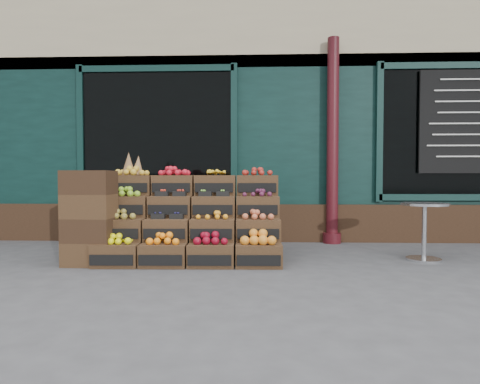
{
  "coord_description": "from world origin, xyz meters",
  "views": [
    {
      "loc": [
        -0.01,
        -4.29,
        1.02
      ],
      "look_at": [
        -0.2,
        0.7,
        0.85
      ],
      "focal_mm": 30.0,
      "sensor_mm": 36.0,
      "label": 1
    }
  ],
  "objects": [
    {
      "name": "crate_display",
      "position": [
        -0.81,
        0.76,
        0.42
      ],
      "size": [
        2.21,
        1.11,
        1.37
      ],
      "rotation": [
        0.0,
        0.0,
        0.03
      ],
      "color": "#422C1A",
      "rests_on": "ground"
    },
    {
      "name": "spare_crates",
      "position": [
        -1.96,
        0.34,
        0.56
      ],
      "size": [
        0.56,
        0.4,
        1.11
      ],
      "rotation": [
        0.0,
        0.0,
        -0.02
      ],
      "color": "#422C1A",
      "rests_on": "ground"
    },
    {
      "name": "shopkeeper",
      "position": [
        -1.61,
        2.62,
        1.04
      ],
      "size": [
        0.9,
        0.76,
        2.08
      ],
      "primitive_type": "imported",
      "rotation": [
        0.0,
        0.0,
        3.55
      ],
      "color": "#154B18",
      "rests_on": "ground"
    },
    {
      "name": "bistro_table",
      "position": [
        2.08,
        0.74,
        0.45
      ],
      "size": [
        0.57,
        0.57,
        0.72
      ],
      "rotation": [
        0.0,
        0.0,
        0.03
      ],
      "color": "#AEB1B5",
      "rests_on": "ground"
    },
    {
      "name": "shop_facade",
      "position": [
        0.0,
        5.11,
        2.4
      ],
      "size": [
        12.0,
        6.24,
        4.8
      ],
      "color": "black",
      "rests_on": "ground"
    },
    {
      "name": "ground",
      "position": [
        0.0,
        0.0,
        0.0
      ],
      "size": [
        60.0,
        60.0,
        0.0
      ],
      "primitive_type": "plane",
      "color": "#454547",
      "rests_on": "ground"
    }
  ]
}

